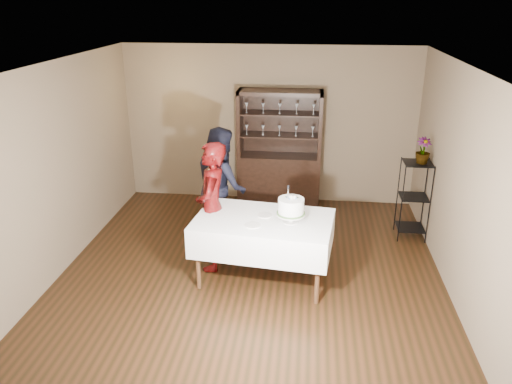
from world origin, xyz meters
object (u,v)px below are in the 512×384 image
Objects in this scene: china_hutch at (279,168)px; cake at (291,207)px; woman at (212,207)px; cake_table at (263,233)px; plant_etagere at (414,197)px; man at (222,185)px; potted_plant at (423,151)px.

china_hutch is 2.62m from cake.
cake is (1.04, -0.31, 0.18)m from woman.
china_hutch is 2.51m from cake_table.
woman reaches higher than plant_etagere.
plant_etagere is at bearing -26.83° from china_hutch.
cake is at bearing -10.28° from cake_table.
cake is (1.06, -1.12, 0.18)m from man.
china_hutch is 1.15× the size of man.
woman is 0.80m from man.
cake reaches higher than plant_etagere.
cake_table is 0.78m from woman.
potted_plant is (2.15, 1.43, 0.72)m from cake_table.
plant_etagere is 0.66× the size of cake_table.
cake_table is at bearing 67.83° from woman.
cake is 1.29× the size of potted_plant.
cake_table is 4.79× the size of potted_plant.
woman reaches higher than cake_table.
woman is 1.10m from cake.
cake is at bearing -83.00° from china_hutch.
china_hutch reaches higher than man.
woman is 4.61× the size of potted_plant.
woman is (-0.73, -2.26, 0.21)m from china_hutch.
china_hutch is 1.15× the size of woman.
china_hutch is at bearing 97.00° from cake.
man is (-0.74, -1.46, 0.20)m from china_hutch.
potted_plant is at bearing -31.47° from plant_etagere.
woman is at bearing 163.30° from cake.
woman is at bearing -156.70° from plant_etagere.
cake is 2.37m from potted_plant.
plant_etagere is 3.17× the size of potted_plant.
man is at bearing -116.95° from china_hutch.
plant_etagere is 2.86m from man.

